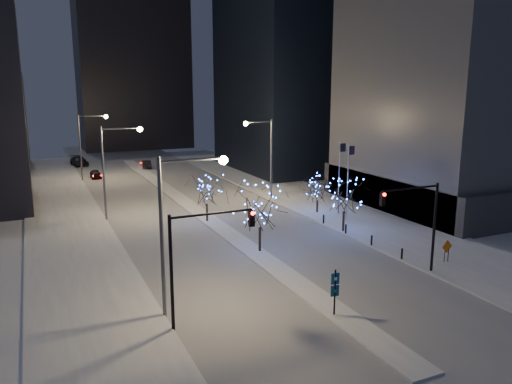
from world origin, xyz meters
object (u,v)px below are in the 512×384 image
car_mid (146,164)px  construction_sign (447,249)px  street_lamp_w_far (87,138)px  traffic_signal_west (197,250)px  holiday_tree_median_near (260,208)px  car_far (79,161)px  street_lamp_w_near (178,213)px  holiday_tree_plaza_far (318,189)px  traffic_signal_east (419,214)px  street_lamp_east (265,148)px  street_lamp_w_mid (113,159)px  holiday_tree_plaza_near (344,197)px  holiday_tree_median_far (207,192)px  car_near (96,174)px  wayfinding_sign (335,288)px

car_mid → construction_sign: 59.45m
street_lamp_w_far → traffic_signal_west: street_lamp_w_far is taller
holiday_tree_median_near → traffic_signal_west: bearing=-129.9°
street_lamp_w_far → holiday_tree_median_near: street_lamp_w_far is taller
construction_sign → car_far: bearing=104.9°
street_lamp_w_near → holiday_tree_plaza_far: 28.11m
street_lamp_w_near → traffic_signal_east: (17.88, -1.00, -1.74)m
street_lamp_w_near → street_lamp_w_far: same height
holiday_tree_median_near → construction_sign: size_ratio=3.21×
street_lamp_east → traffic_signal_east: size_ratio=1.43×
street_lamp_w_far → holiday_tree_median_near: (9.44, -41.30, -2.54)m
street_lamp_w_mid → construction_sign: 33.67m
traffic_signal_west → holiday_tree_plaza_near: bearing=34.2°
holiday_tree_median_far → holiday_tree_plaza_far: (12.50, -1.54, -0.47)m
car_far → traffic_signal_west: bearing=-98.2°
car_near → holiday_tree_median_near: (8.36, -42.96, 3.32)m
holiday_tree_median_far → wayfinding_sign: 24.22m
street_lamp_east → wayfinding_sign: street_lamp_east is taller
street_lamp_w_far → wayfinding_sign: (8.50, -54.31, -4.62)m
street_lamp_w_far → car_far: 16.94m
traffic_signal_west → holiday_tree_median_far: size_ratio=1.47×
car_near → street_lamp_w_mid: bearing=-92.4°
street_lamp_w_far → car_far: (-0.06, 15.96, -5.68)m
traffic_signal_west → holiday_tree_median_near: size_ratio=1.19×
holiday_tree_median_far → holiday_tree_plaza_near: size_ratio=0.92×
street_lamp_w_mid → holiday_tree_median_far: (8.50, -5.13, -3.20)m
car_far → holiday_tree_median_far: (8.56, -46.09, 2.48)m
car_far → holiday_tree_plaza_far: (21.06, -47.63, 2.01)m
car_near → holiday_tree_median_near: 43.89m
street_lamp_w_near → holiday_tree_median_near: bearing=42.7°
car_near → holiday_tree_median_near: holiday_tree_median_near is taller
wayfinding_sign → street_lamp_w_near: bearing=157.7°
street_lamp_east → traffic_signal_east: 29.08m
street_lamp_w_far → holiday_tree_plaza_near: (19.44, -39.12, -2.94)m
street_lamp_w_near → street_lamp_w_mid: size_ratio=1.00×
car_near → holiday_tree_plaza_far: (19.92, -33.32, 2.18)m
street_lamp_w_mid → holiday_tree_plaza_far: (20.99, -6.67, -3.68)m
car_mid → street_lamp_w_near: bearing=87.4°
car_near → holiday_tree_median_near: bearing=-79.1°
street_lamp_w_far → street_lamp_w_near: bearing=-90.0°
traffic_signal_east → holiday_tree_median_far: size_ratio=1.47×
holiday_tree_median_far → wayfinding_sign: (0.00, -24.17, -1.42)m
street_lamp_w_near → holiday_tree_median_far: street_lamp_w_near is taller
holiday_tree_median_near → holiday_tree_plaza_near: size_ratio=1.13×
car_near → holiday_tree_median_far: bearing=-77.0°
street_lamp_w_near → holiday_tree_median_near: street_lamp_w_near is taller
street_lamp_w_mid → construction_sign: (21.96, -24.99, -5.25)m
wayfinding_sign → traffic_signal_east: bearing=23.9°
holiday_tree_plaza_near → street_lamp_w_near: bearing=-150.8°
car_near → holiday_tree_median_far: holiday_tree_median_far is taller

